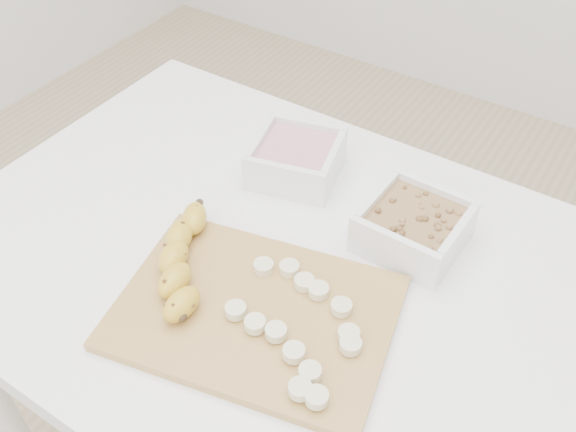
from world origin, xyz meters
The scene contains 6 objects.
table centered at (0.00, 0.00, 0.65)m, with size 1.00×0.70×0.75m.
bowl_yogurt centered at (-0.08, 0.18, 0.78)m, with size 0.17×0.17×0.06m.
bowl_granola centered at (0.15, 0.14, 0.78)m, with size 0.14×0.14×0.06m.
cutting_board centered at (0.03, -0.10, 0.76)m, with size 0.36×0.26×0.01m, color #B08742.
banana centered at (-0.09, -0.10, 0.78)m, with size 0.06×0.21×0.04m, color gold, non-canonical shape.
banana_slices centered at (0.10, -0.10, 0.77)m, with size 0.20×0.18×0.02m.
Camera 1 is at (0.36, -0.52, 1.43)m, focal length 40.00 mm.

